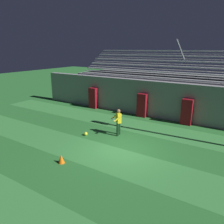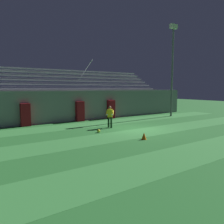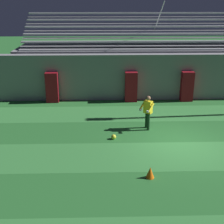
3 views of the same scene
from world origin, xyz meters
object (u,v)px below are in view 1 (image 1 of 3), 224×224
Objects in this scene: traffic_cone at (61,159)px; padding_pillar_gate_right at (187,112)px; soccer_ball at (86,134)px; padding_pillar_gate_left at (142,105)px; padding_pillar_far_left at (93,98)px; goalkeeper at (118,121)px.

padding_pillar_gate_right is at bearing 68.15° from traffic_cone.
padding_pillar_gate_left is at bearing 77.15° from soccer_ball.
soccer_ball is at bearing -102.85° from padding_pillar_gate_left.
soccer_ball is at bearing -130.68° from padding_pillar_gate_right.
padding_pillar_gate_left is at bearing 89.66° from traffic_cone.
traffic_cone is (4.71, -8.65, -0.70)m from padding_pillar_far_left.
padding_pillar_gate_left is 1.00× the size of padding_pillar_far_left.
goalkeeper is at bearing 83.73° from traffic_cone.
padding_pillar_far_left is 1.09× the size of goalkeeper.
soccer_ball is (3.52, -5.41, -0.80)m from padding_pillar_far_left.
padding_pillar_gate_left is 4.31m from goalkeeper.
soccer_ball is 0.52× the size of traffic_cone.
padding_pillar_gate_right is at bearing 49.32° from soccer_ball.
traffic_cone is at bearing -90.34° from padding_pillar_gate_left.
padding_pillar_far_left is at bearing 118.56° from traffic_cone.
padding_pillar_gate_right reaches higher than traffic_cone.
traffic_cone is at bearing -111.85° from padding_pillar_gate_right.
padding_pillar_gate_left is at bearing 180.00° from padding_pillar_gate_right.
padding_pillar_gate_right reaches higher than goalkeeper.
padding_pillar_gate_right is 1.09× the size of goalkeeper.
goalkeeper is 3.98× the size of traffic_cone.
padding_pillar_gate_right and padding_pillar_far_left have the same top height.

